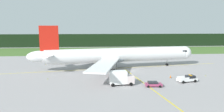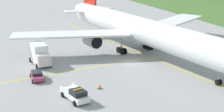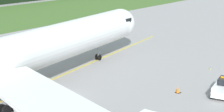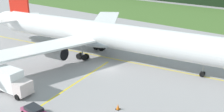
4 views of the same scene
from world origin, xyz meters
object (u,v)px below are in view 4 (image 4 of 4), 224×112
object	(u,v)px
staff_car	(35,111)
apron_cone	(118,107)
airliner	(102,35)
catering_truck	(12,81)

from	to	relation	value
staff_car	apron_cone	xyz separation A→B (m)	(7.53, 7.87, -0.33)
airliner	apron_cone	bearing A→B (deg)	-44.73
apron_cone	catering_truck	bearing A→B (deg)	-159.33
staff_car	catering_truck	bearing A→B (deg)	165.79
catering_truck	apron_cone	size ratio (longest dim) A/B	8.51
staff_car	apron_cone	bearing A→B (deg)	46.26
catering_truck	apron_cone	distance (m)	16.65
catering_truck	staff_car	xyz separation A→B (m)	(7.98, -2.02, -1.20)
apron_cone	airliner	bearing A→B (deg)	135.27
catering_truck	staff_car	bearing A→B (deg)	-14.21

